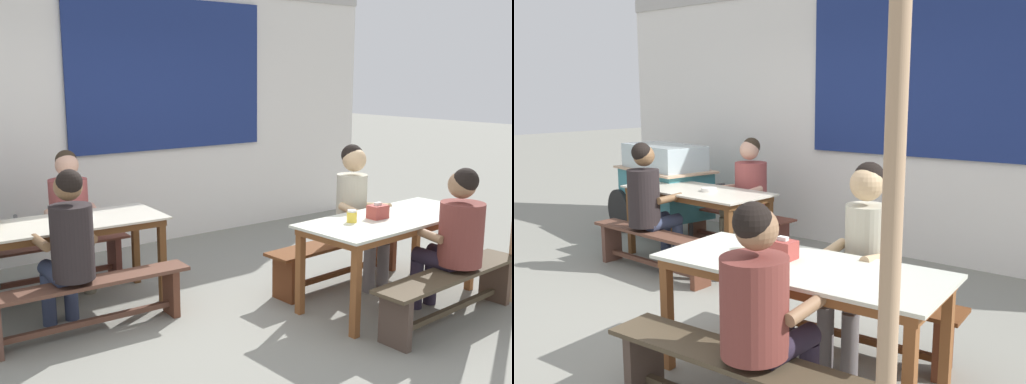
% 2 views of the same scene
% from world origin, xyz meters
% --- Properties ---
extents(ground_plane, '(40.00, 40.00, 0.00)m').
position_xyz_m(ground_plane, '(0.00, 0.00, 0.00)').
color(ground_plane, gray).
extents(backdrop_wall, '(7.35, 0.23, 3.10)m').
position_xyz_m(backdrop_wall, '(0.03, 2.54, 1.62)').
color(backdrop_wall, silver).
rests_on(backdrop_wall, ground_plane).
extents(dining_table_far, '(1.68, 0.77, 0.76)m').
position_xyz_m(dining_table_far, '(-1.10, 1.04, 0.68)').
color(dining_table_far, beige).
rests_on(dining_table_far, ground_plane).
extents(dining_table_near, '(1.79, 0.82, 0.76)m').
position_xyz_m(dining_table_near, '(1.23, -0.44, 0.68)').
color(dining_table_near, silver).
rests_on(dining_table_near, ground_plane).
extents(bench_far_back, '(1.54, 0.35, 0.42)m').
position_xyz_m(bench_far_back, '(-1.08, 1.64, 0.27)').
color(bench_far_back, brown).
rests_on(bench_far_back, ground_plane).
extents(bench_far_front, '(1.61, 0.31, 0.42)m').
position_xyz_m(bench_far_front, '(-1.13, 0.45, 0.29)').
color(bench_far_front, brown).
rests_on(bench_far_front, ground_plane).
extents(bench_near_back, '(1.65, 0.40, 0.42)m').
position_xyz_m(bench_near_back, '(1.19, 0.15, 0.29)').
color(bench_near_back, '#5E3217').
rests_on(bench_near_back, ground_plane).
extents(bench_near_front, '(1.66, 0.41, 0.42)m').
position_xyz_m(bench_near_front, '(1.26, -1.04, 0.29)').
color(bench_near_front, '#473B2A').
rests_on(bench_near_front, ground_plane).
extents(food_cart, '(1.76, 1.00, 1.13)m').
position_xyz_m(food_cart, '(-2.18, 1.56, 0.67)').
color(food_cart, teal).
rests_on(food_cart, ground_plane).
extents(person_near_front, '(0.47, 0.57, 1.24)m').
position_xyz_m(person_near_front, '(1.37, -0.97, 0.71)').
color(person_near_front, '#271F2F').
rests_on(person_near_front, ground_plane).
extents(person_right_near_table, '(0.40, 0.54, 1.32)m').
position_xyz_m(person_right_near_table, '(1.35, 0.09, 0.74)').
color(person_right_near_table, '#625C5C').
rests_on(person_right_near_table, ground_plane).
extents(person_left_back_turned, '(0.43, 0.56, 1.29)m').
position_xyz_m(person_left_back_turned, '(-1.24, 0.52, 0.72)').
color(person_left_back_turned, '#2E3650').
rests_on(person_left_back_turned, ground_plane).
extents(person_center_facing, '(0.50, 0.55, 1.28)m').
position_xyz_m(person_center_facing, '(-0.86, 1.58, 0.72)').
color(person_center_facing, '#6B6552').
rests_on(person_center_facing, ground_plane).
extents(tissue_box, '(0.16, 0.12, 0.14)m').
position_xyz_m(tissue_box, '(1.08, -0.41, 0.82)').
color(tissue_box, '#A13E37').
rests_on(tissue_box, dining_table_near).
extents(condiment_jar, '(0.08, 0.08, 0.10)m').
position_xyz_m(condiment_jar, '(0.81, -0.38, 0.81)').
color(condiment_jar, yellow).
rests_on(condiment_jar, dining_table_near).
extents(soup_bowl, '(0.16, 0.16, 0.04)m').
position_xyz_m(soup_bowl, '(-0.92, 1.05, 0.78)').
color(soup_bowl, silver).
rests_on(soup_bowl, dining_table_far).
extents(wooden_support_post, '(0.08, 0.08, 2.18)m').
position_xyz_m(wooden_support_post, '(2.10, -1.07, 1.09)').
color(wooden_support_post, tan).
rests_on(wooden_support_post, ground_plane).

